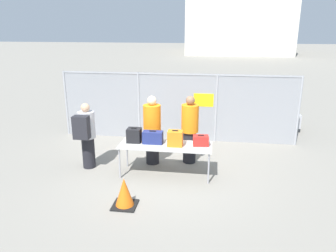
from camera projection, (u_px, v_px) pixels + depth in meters
name	position (u px, v px, depth m)	size (l,w,h in m)	color
ground_plane	(165.00, 173.00, 8.05)	(120.00, 120.00, 0.00)	gray
fence_section	(177.00, 106.00, 10.11)	(7.30, 0.07, 2.10)	#9EA0A5
inspection_table	(165.00, 147.00, 7.77)	(2.20, 0.79, 0.77)	#B2B2AD
suitcase_black	(134.00, 135.00, 7.91)	(0.33, 0.29, 0.36)	black
suitcase_navy	(153.00, 137.00, 7.82)	(0.48, 0.24, 0.32)	navy
suitcase_orange	(175.00, 138.00, 7.65)	(0.35, 0.27, 0.39)	orange
suitcase_red	(201.00, 141.00, 7.69)	(0.38, 0.27, 0.26)	red
traveler_hooded	(86.00, 134.00, 8.07)	(0.41, 0.64, 1.68)	black
security_worker_near	(152.00, 129.00, 8.36)	(0.45, 0.45, 1.80)	black
security_worker_far	(190.00, 129.00, 8.44)	(0.44, 0.44, 1.79)	black
utility_trailer	(252.00, 115.00, 11.78)	(3.89, 2.19, 0.62)	#B2B2B7
distant_hangar	(238.00, 22.00, 42.28)	(12.46, 12.67, 7.59)	beige
traffic_cone	(124.00, 193.00, 6.51)	(0.48, 0.48, 0.61)	black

